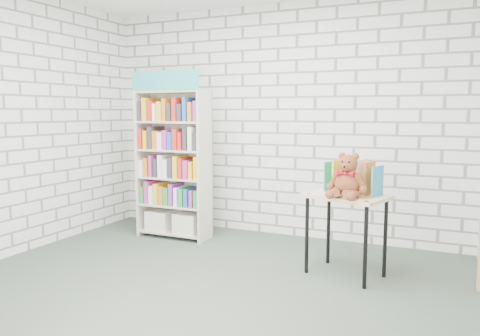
% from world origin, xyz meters
% --- Properties ---
extents(ground, '(4.50, 4.50, 0.00)m').
position_xyz_m(ground, '(0.00, 0.00, 0.00)').
color(ground, '#3B463B').
rests_on(ground, ground).
extents(room_shell, '(4.52, 4.02, 2.81)m').
position_xyz_m(room_shell, '(0.00, 0.00, 1.78)').
color(room_shell, silver).
rests_on(room_shell, ground).
extents(bookshelf, '(0.88, 0.34, 1.98)m').
position_xyz_m(bookshelf, '(-1.08, 1.36, 0.90)').
color(bookshelf, beige).
rests_on(bookshelf, ground).
extents(display_table, '(0.82, 0.69, 0.76)m').
position_xyz_m(display_table, '(1.09, 0.84, 0.66)').
color(display_table, '#D4AF7F').
rests_on(display_table, ground).
extents(table_books, '(0.54, 0.36, 0.29)m').
position_xyz_m(table_books, '(1.12, 0.95, 0.91)').
color(table_books, '#27AAAC').
rests_on(table_books, display_table).
extents(teddy_bear, '(0.37, 0.34, 0.40)m').
position_xyz_m(teddy_bear, '(1.11, 0.72, 0.92)').
color(teddy_bear, brown).
rests_on(teddy_bear, display_table).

